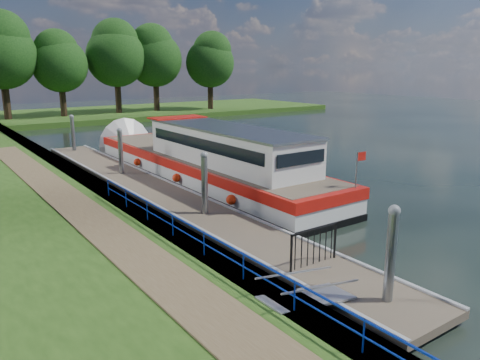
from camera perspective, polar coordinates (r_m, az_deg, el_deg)
ground at (r=13.39m, az=15.62°, el=-14.61°), size 160.00×160.00×0.00m
bank_edge at (r=23.97m, az=-17.66°, el=-1.09°), size 1.10×90.00×0.78m
far_bank at (r=63.24m, az=-15.57°, el=7.81°), size 60.00×18.00×0.60m
footpath at (r=16.91m, az=-16.32°, el=-5.63°), size 1.60×40.00×0.05m
blue_fence at (r=13.15m, az=-2.16°, el=-8.31°), size 0.04×18.04×0.72m
pontoon at (r=23.10m, az=-10.06°, el=-1.71°), size 2.50×30.00×0.56m
mooring_piles at (r=22.84m, az=-10.18°, el=0.94°), size 0.30×27.30×3.55m
gangway at (r=12.16m, az=8.23°, el=-13.92°), size 2.58×1.00×0.92m
gate_panel at (r=14.24m, az=9.02°, el=-7.41°), size 1.85×0.05×1.15m
barge at (r=26.41m, az=-5.15°, el=2.39°), size 4.36×21.15×4.78m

